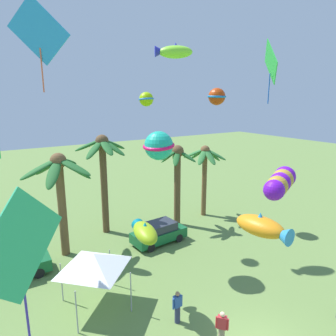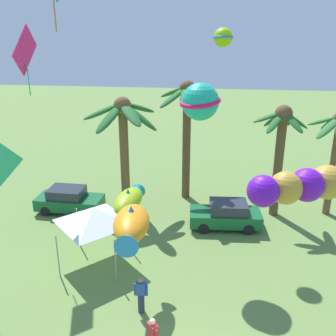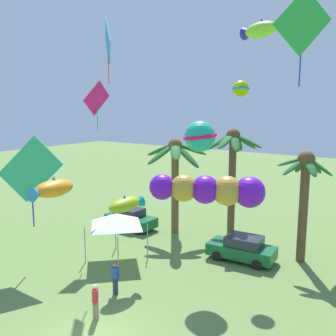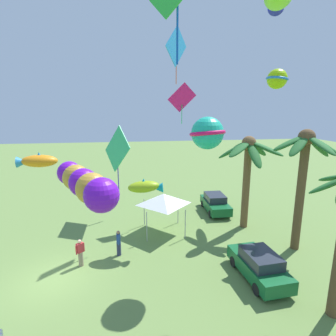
# 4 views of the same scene
# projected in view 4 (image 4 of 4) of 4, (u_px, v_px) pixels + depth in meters

# --- Properties ---
(ground_plane) EXTENTS (120.00, 120.00, 0.00)m
(ground_plane) POSITION_uv_depth(u_px,v_px,m) (53.00, 279.00, 13.83)
(ground_plane) COLOR olive
(palm_tree_0) EXTENTS (3.95, 3.84, 7.54)m
(palm_tree_0) POSITION_uv_depth(u_px,v_px,m) (304.00, 162.00, 15.72)
(palm_tree_0) COLOR brown
(palm_tree_0) RESTS_ON ground
(palm_tree_3) EXTENTS (4.45, 4.27, 6.83)m
(palm_tree_3) POSITION_uv_depth(u_px,v_px,m) (248.00, 159.00, 18.97)
(palm_tree_3) COLOR brown
(palm_tree_3) RESTS_ON ground
(parked_car_0) EXTENTS (3.94, 1.82, 1.51)m
(parked_car_0) POSITION_uv_depth(u_px,v_px,m) (215.00, 203.00, 22.89)
(parked_car_0) COLOR #145B2D
(parked_car_0) RESTS_ON ground
(parked_car_1) EXTENTS (4.01, 1.98, 1.51)m
(parked_car_1) POSITION_uv_depth(u_px,v_px,m) (259.00, 265.00, 13.78)
(parked_car_1) COLOR #145B2D
(parked_car_1) RESTS_ON ground
(spectator_0) EXTENTS (0.42, 0.44, 1.59)m
(spectator_0) POSITION_uv_depth(u_px,v_px,m) (80.00, 252.00, 14.88)
(spectator_0) COLOR gray
(spectator_0) RESTS_ON ground
(spectator_2) EXTENTS (0.55, 0.26, 1.59)m
(spectator_2) POSITION_uv_depth(u_px,v_px,m) (119.00, 243.00, 15.96)
(spectator_2) COLOR #2D3351
(spectator_2) RESTS_ON ground
(festival_tent) EXTENTS (2.86, 2.86, 2.85)m
(festival_tent) POSITION_uv_depth(u_px,v_px,m) (164.00, 199.00, 18.73)
(festival_tent) COLOR #9E9EA3
(festival_tent) RESTS_ON ground
(kite_diamond_0) EXTENTS (3.17, 2.06, 5.19)m
(kite_diamond_0) POSITION_uv_depth(u_px,v_px,m) (117.00, 150.00, 20.83)
(kite_diamond_0) COLOR #2FB877
(kite_diamond_1) EXTENTS (0.26, 2.26, 3.15)m
(kite_diamond_1) POSITION_uv_depth(u_px,v_px,m) (182.00, 98.00, 20.65)
(kite_diamond_1) COLOR #EF1C6E
(kite_tube_2) EXTENTS (3.80, 2.53, 1.14)m
(kite_tube_2) POSITION_uv_depth(u_px,v_px,m) (86.00, 184.00, 9.33)
(kite_tube_2) COLOR #6A12C8
(kite_diamond_3) EXTENTS (2.11, 1.84, 3.84)m
(kite_diamond_3) POSITION_uv_depth(u_px,v_px,m) (176.00, 47.00, 17.99)
(kite_diamond_3) COLOR #2D9ADF
(kite_fish_5) EXTENTS (1.27, 2.30, 0.95)m
(kite_fish_5) POSITION_uv_depth(u_px,v_px,m) (146.00, 187.00, 16.22)
(kite_fish_5) COLOR #90B319
(kite_ball_7) EXTENTS (2.50, 2.50, 1.65)m
(kite_ball_7) POSITION_uv_depth(u_px,v_px,m) (207.00, 133.00, 13.41)
(kite_ball_7) COLOR #1BB394
(kite_fish_8) EXTENTS (1.05, 2.02, 0.81)m
(kite_fish_8) POSITION_uv_depth(u_px,v_px,m) (37.00, 161.00, 13.64)
(kite_fish_8) COLOR orange
(kite_ball_9) EXTENTS (1.18, 1.18, 0.92)m
(kite_ball_9) POSITION_uv_depth(u_px,v_px,m) (277.00, 79.00, 12.44)
(kite_ball_9) COLOR #9ACD0C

